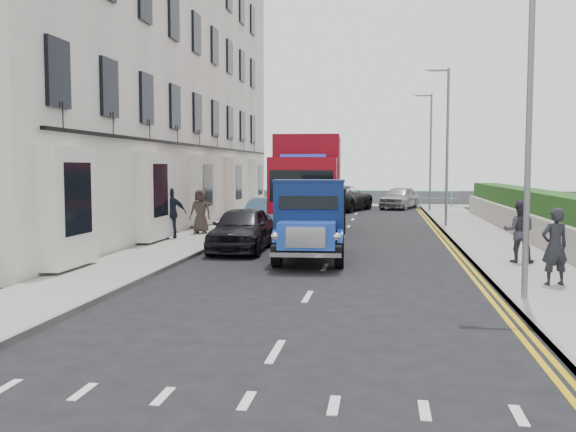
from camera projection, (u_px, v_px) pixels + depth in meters
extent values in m
plane|color=black|center=(317.00, 280.00, 15.24)|extent=(120.00, 120.00, 0.00)
cube|color=gray|center=(208.00, 235.00, 24.87)|extent=(2.40, 38.00, 0.12)
cube|color=gray|center=(487.00, 239.00, 23.34)|extent=(2.60, 38.00, 0.12)
cube|color=gray|center=(360.00, 206.00, 43.84)|extent=(30.00, 2.50, 0.12)
plane|color=#505C6E|center=(370.00, 190.00, 74.42)|extent=(120.00, 120.00, 0.00)
cube|color=white|center=(138.00, 71.00, 28.92)|extent=(6.00, 30.00, 14.00)
cube|color=black|center=(206.00, 147.00, 28.72)|extent=(0.12, 28.00, 0.10)
cube|color=#B2AD9E|center=(525.00, 226.00, 23.11)|extent=(0.30, 28.00, 1.00)
cube|color=#224616|center=(545.00, 216.00, 22.98)|extent=(1.20, 28.00, 1.70)
cube|color=#59B2A5|center=(360.00, 191.00, 42.97)|extent=(13.00, 0.08, 0.06)
cube|color=#59B2A5|center=(360.00, 198.00, 43.01)|extent=(13.00, 0.06, 0.05)
cylinder|color=slate|center=(529.00, 125.00, 12.37)|extent=(0.12, 0.12, 7.00)
cylinder|color=slate|center=(447.00, 149.00, 28.16)|extent=(0.12, 0.12, 7.00)
cube|color=slate|center=(437.00, 70.00, 27.97)|extent=(1.00, 0.08, 0.08)
cube|color=beige|center=(425.00, 73.00, 28.05)|extent=(0.35, 0.18, 0.18)
cylinder|color=slate|center=(431.00, 153.00, 38.02)|extent=(0.12, 0.12, 7.00)
cube|color=slate|center=(423.00, 96.00, 37.83)|extent=(1.00, 0.08, 0.08)
cube|color=beige|center=(414.00, 98.00, 37.92)|extent=(0.35, 0.18, 0.18)
cylinder|color=black|center=(277.00, 250.00, 17.18)|extent=(0.30, 0.92, 0.91)
cylinder|color=black|center=(339.00, 251.00, 17.04)|extent=(0.30, 0.92, 0.91)
cylinder|color=black|center=(286.00, 239.00, 19.82)|extent=(0.30, 0.92, 0.91)
cylinder|color=black|center=(340.00, 240.00, 19.67)|extent=(0.30, 0.92, 0.91)
cube|color=black|center=(311.00, 240.00, 18.42)|extent=(2.06, 4.64, 0.17)
cube|color=blue|center=(307.00, 235.00, 16.65)|extent=(1.54, 1.31, 0.68)
cube|color=silver|center=(306.00, 237.00, 16.02)|extent=(1.00, 0.13, 0.52)
cube|color=navy|center=(309.00, 211.00, 17.69)|extent=(1.96, 1.25, 1.66)
cube|color=black|center=(313.00, 229.00, 19.53)|extent=(2.14, 2.76, 0.11)
cylinder|color=black|center=(274.00, 223.00, 24.38)|extent=(0.40, 1.17, 1.16)
cylinder|color=black|center=(332.00, 223.00, 24.17)|extent=(0.40, 1.17, 1.16)
cylinder|color=black|center=(283.00, 216.00, 27.62)|extent=(0.40, 1.17, 1.16)
cylinder|color=black|center=(334.00, 216.00, 27.41)|extent=(0.40, 1.17, 1.16)
cylinder|color=black|center=(288.00, 212.00, 29.92)|extent=(0.40, 1.17, 1.16)
cylinder|color=black|center=(335.00, 213.00, 29.71)|extent=(0.40, 1.17, 1.16)
cube|color=black|center=(308.00, 212.00, 26.98)|extent=(2.80, 7.48, 0.26)
cube|color=maroon|center=(303.00, 188.00, 24.18)|extent=(2.63, 2.13, 2.31)
cube|color=black|center=(301.00, 186.00, 23.21)|extent=(2.32, 0.21, 1.16)
cube|color=maroon|center=(310.00, 173.00, 28.00)|extent=(2.91, 5.60, 3.16)
imported|color=black|center=(242.00, 229.00, 20.48)|extent=(1.73, 4.21, 1.43)
imported|color=teal|center=(270.00, 217.00, 24.99)|extent=(1.97, 4.59, 1.47)
imported|color=#B0B2B5|center=(303.00, 207.00, 33.33)|extent=(1.91, 4.34, 1.24)
imported|color=black|center=(343.00, 198.00, 39.70)|extent=(4.05, 6.09, 1.55)
imported|color=#9D9CA1|center=(400.00, 197.00, 41.44)|extent=(2.97, 4.63, 1.47)
imported|color=black|center=(555.00, 246.00, 13.90)|extent=(0.71, 0.56, 1.69)
imported|color=#34323D|center=(519.00, 231.00, 17.22)|extent=(0.92, 0.78, 1.69)
imported|color=black|center=(171.00, 213.00, 23.04)|extent=(1.16, 0.78, 1.82)
imported|color=#3B2D2B|center=(200.00, 211.00, 24.86)|extent=(0.86, 0.59, 1.71)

